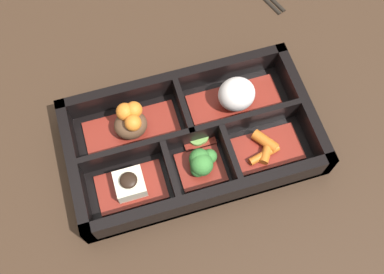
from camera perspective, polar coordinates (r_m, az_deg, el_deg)
ground_plane at (r=0.63m, az=0.00°, el=-0.94°), size 3.00×3.00×0.00m
bento_base at (r=0.63m, az=0.00°, el=-0.76°), size 0.33×0.19×0.01m
bento_rim at (r=0.61m, az=0.05°, el=-0.20°), size 0.33×0.19×0.05m
bowl_stew at (r=0.61m, az=-7.74°, el=1.62°), size 0.13×0.06×0.05m
bowl_rice at (r=0.63m, az=5.63°, el=5.10°), size 0.13×0.06×0.06m
bowl_tofu at (r=0.59m, az=-7.83°, el=-6.09°), size 0.09×0.06×0.04m
bowl_greens at (r=0.59m, az=1.25°, el=-3.35°), size 0.06×0.06×0.04m
bowl_carrots at (r=0.62m, az=9.44°, el=-1.45°), size 0.09×0.06×0.02m
bowl_pickles at (r=0.62m, az=0.92°, el=-0.34°), size 0.04×0.03×0.01m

